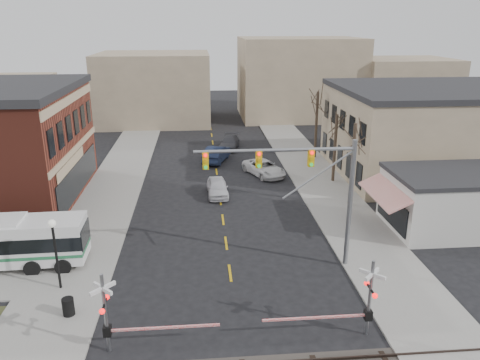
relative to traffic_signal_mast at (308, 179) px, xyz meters
name	(u,v)px	position (x,y,z in m)	size (l,w,h in m)	color
ground	(232,291)	(-4.59, -2.36, -5.70)	(160.00, 160.00, 0.00)	black
sidewalk_west	(117,180)	(-14.09, 17.64, -5.64)	(5.00, 60.00, 0.12)	gray
sidewalk_east	(314,175)	(4.91, 17.64, -5.64)	(5.00, 60.00, 0.12)	gray
tan_building	(442,130)	(17.41, 17.64, -1.44)	(20.30, 15.30, 8.50)	gray
awning_shop	(447,201)	(11.38, 4.64, -3.54)	(9.74, 6.20, 4.30)	beige
tree_east_a	(352,165)	(5.91, 9.64, -2.21)	(0.28, 0.28, 6.75)	#382B21
tree_east_b	(335,148)	(6.21, 15.64, -2.43)	(0.28, 0.28, 6.30)	#382B21
tree_east_c	(316,125)	(6.41, 23.64, -1.98)	(0.28, 0.28, 7.20)	#382B21
traffic_signal_mast	(308,179)	(0.00, 0.00, 0.00)	(9.30, 0.30, 8.00)	gray
rr_crossing_west	(115,314)	(-10.17, -6.87, -3.73)	(5.60, 1.36, 4.00)	gray
rr_crossing_east	(361,300)	(1.16, -6.73, -3.73)	(5.60, 1.36, 4.00)	gray
street_lamp	(54,240)	(-14.24, -1.32, -2.59)	(0.44, 0.44, 4.17)	black
trash_bin	(68,307)	(-13.11, -3.99, -5.12)	(0.60, 0.60, 0.93)	black
car_a	(217,187)	(-4.78, 12.98, -4.97)	(1.73, 4.30, 1.47)	silver
car_b	(217,154)	(-4.43, 23.38, -4.85)	(1.80, 5.16, 1.70)	#192340
car_c	(264,168)	(0.02, 18.18, -4.97)	(2.42, 5.25, 1.46)	silver
car_d	(229,143)	(-2.71, 28.58, -4.98)	(2.02, 4.96, 1.44)	#45464B
pedestrian_near	(83,251)	(-13.58, 1.54, -4.82)	(0.55, 0.36, 1.52)	#5E4F4B
pedestrian_far	(82,223)	(-14.62, 5.83, -4.77)	(0.79, 0.62, 1.63)	#2F3853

